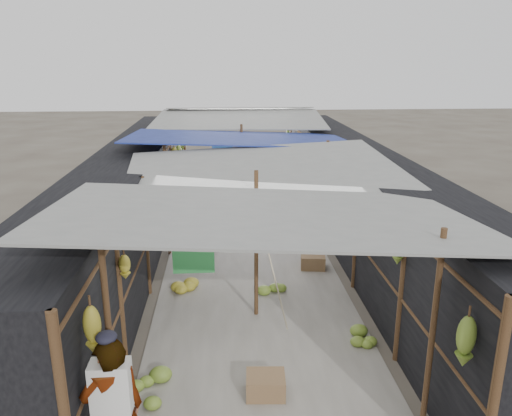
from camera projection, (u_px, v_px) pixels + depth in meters
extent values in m
cube|color=#9E998E|center=(246.00, 244.00, 12.13)|extent=(3.60, 16.00, 0.02)
cube|color=black|center=(131.00, 201.00, 11.63)|extent=(1.40, 15.00, 2.30)
cube|color=black|center=(358.00, 197.00, 11.98)|extent=(1.40, 15.00, 2.30)
cube|color=#8D6447|center=(266.00, 386.00, 6.63)|extent=(0.54, 0.44, 0.31)
cube|color=#8D6447|center=(313.00, 262.00, 10.68)|extent=(0.56, 0.48, 0.31)
cube|color=#8D6447|center=(230.00, 208.00, 14.59)|extent=(0.54, 0.47, 0.30)
cylinder|color=black|center=(266.00, 198.00, 15.90)|extent=(0.55, 0.55, 0.17)
imported|color=white|center=(114.00, 413.00, 5.08)|extent=(0.74, 0.62, 1.72)
imported|color=navy|center=(205.00, 217.00, 11.45)|extent=(0.94, 0.80, 1.69)
imported|color=#504C46|center=(306.00, 212.00, 13.03)|extent=(0.42, 0.68, 1.01)
cylinder|color=brown|center=(110.00, 348.00, 5.43)|extent=(0.07, 0.07, 2.60)
cylinder|color=brown|center=(432.00, 336.00, 5.66)|extent=(0.07, 0.07, 2.60)
cylinder|color=brown|center=(256.00, 246.00, 8.42)|extent=(0.07, 0.07, 2.60)
cylinder|color=brown|center=(167.00, 200.00, 11.17)|extent=(0.07, 0.07, 2.60)
cylinder|color=brown|center=(326.00, 197.00, 11.40)|extent=(0.07, 0.07, 2.60)
cylinder|color=brown|center=(242.00, 170.00, 14.15)|extent=(0.07, 0.07, 2.60)
cylinder|color=brown|center=(185.00, 152.00, 16.90)|extent=(0.07, 0.07, 2.60)
cylinder|color=brown|center=(290.00, 151.00, 17.14)|extent=(0.07, 0.07, 2.60)
cube|color=gray|center=(267.00, 213.00, 6.16)|extent=(5.21, 3.19, 0.52)
cube|color=gray|center=(263.00, 170.00, 9.28)|extent=(5.23, 3.73, 0.50)
cube|color=navy|center=(240.00, 138.00, 12.38)|extent=(5.40, 3.60, 0.41)
cube|color=gray|center=(239.00, 119.00, 15.51)|extent=(5.37, 3.66, 0.27)
cube|color=gray|center=(239.00, 108.00, 17.79)|extent=(5.00, 1.99, 0.24)
cylinder|color=brown|center=(159.00, 163.00, 11.42)|extent=(0.06, 15.00, 0.06)
cylinder|color=brown|center=(331.00, 160.00, 11.68)|extent=(0.06, 15.00, 0.06)
cylinder|color=gray|center=(246.00, 162.00, 11.55)|extent=(0.02, 15.00, 0.02)
cube|color=#AA3E1A|center=(299.00, 180.00, 11.10)|extent=(0.50, 0.03, 0.60)
cube|color=#21189E|center=(256.00, 200.00, 9.58)|extent=(0.55, 0.03, 0.65)
cube|color=white|center=(253.00, 149.00, 14.79)|extent=(0.60, 0.03, 0.55)
cube|color=#267437|center=(193.00, 250.00, 7.13)|extent=(0.60, 0.03, 0.70)
cube|color=#1B4CB0|center=(243.00, 175.00, 11.53)|extent=(0.70, 0.03, 0.60)
cube|color=navy|center=(222.00, 143.00, 16.02)|extent=(0.65, 0.03, 0.60)
ellipsoid|color=#AA9C2B|center=(93.00, 331.00, 5.02)|extent=(0.18, 0.15, 0.56)
ellipsoid|color=#AA9C2B|center=(125.00, 267.00, 6.70)|extent=(0.16, 0.13, 0.35)
ellipsoid|color=#AA9C2B|center=(141.00, 223.00, 8.08)|extent=(0.14, 0.12, 0.36)
ellipsoid|color=olive|center=(152.00, 211.00, 9.33)|extent=(0.16, 0.14, 0.41)
ellipsoid|color=#AA9C2B|center=(162.00, 181.00, 10.91)|extent=(0.16, 0.14, 0.54)
ellipsoid|color=olive|center=(169.00, 167.00, 12.38)|extent=(0.16, 0.14, 0.45)
ellipsoid|color=#AA9C2B|center=(174.00, 155.00, 13.87)|extent=(0.18, 0.15, 0.49)
ellipsoid|color=olive|center=(179.00, 153.00, 15.29)|extent=(0.20, 0.17, 0.49)
ellipsoid|color=olive|center=(182.00, 143.00, 16.82)|extent=(0.17, 0.14, 0.53)
ellipsoid|color=olive|center=(185.00, 141.00, 17.95)|extent=(0.19, 0.16, 0.51)
ellipsoid|color=olive|center=(466.00, 342.00, 5.04)|extent=(0.20, 0.17, 0.58)
ellipsoid|color=olive|center=(398.00, 248.00, 6.93)|extent=(0.17, 0.15, 0.50)
ellipsoid|color=olive|center=(366.00, 217.00, 8.46)|extent=(0.15, 0.12, 0.44)
ellipsoid|color=olive|center=(351.00, 207.00, 9.48)|extent=(0.18, 0.15, 0.38)
ellipsoid|color=olive|center=(331.00, 181.00, 11.15)|extent=(0.19, 0.16, 0.36)
ellipsoid|color=#AA9C2B|center=(322.00, 171.00, 12.12)|extent=(0.14, 0.12, 0.40)
ellipsoid|color=olive|center=(311.00, 156.00, 13.69)|extent=(0.18, 0.15, 0.38)
ellipsoid|color=olive|center=(302.00, 152.00, 15.23)|extent=(0.19, 0.16, 0.59)
ellipsoid|color=olive|center=(295.00, 141.00, 16.63)|extent=(0.19, 0.16, 0.50)
ellipsoid|color=olive|center=(288.00, 130.00, 18.29)|extent=(0.14, 0.12, 0.36)
ellipsoid|color=olive|center=(143.00, 384.00, 6.66)|extent=(0.62, 0.53, 0.31)
ellipsoid|color=olive|center=(273.00, 288.00, 9.54)|extent=(0.46, 0.39, 0.23)
ellipsoid|color=olive|center=(355.00, 331.00, 7.97)|extent=(0.62, 0.53, 0.31)
ellipsoid|color=olive|center=(187.00, 219.00, 13.54)|extent=(0.64, 0.54, 0.32)
ellipsoid|color=#AA9C2B|center=(186.00, 284.00, 9.73)|extent=(0.45, 0.39, 0.23)
ellipsoid|color=olive|center=(189.00, 195.00, 16.05)|extent=(0.58, 0.50, 0.29)
ellipsoid|color=#AA9C2B|center=(279.00, 198.00, 15.62)|extent=(0.62, 0.53, 0.31)
ellipsoid|color=#AA9C2B|center=(292.00, 222.00, 13.30)|extent=(0.64, 0.55, 0.32)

